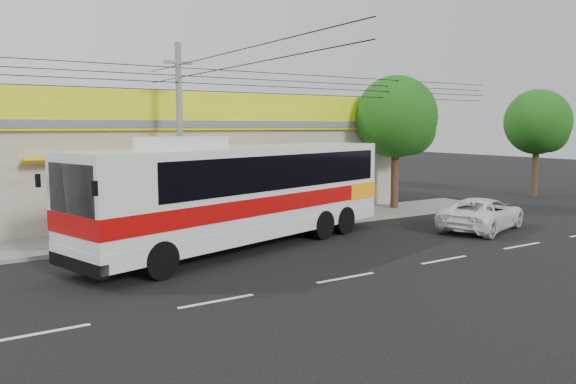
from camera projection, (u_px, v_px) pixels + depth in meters
name	position (u px, v px, depth m)	size (l,w,h in m)	color
ground	(297.00, 260.00, 17.94)	(120.00, 120.00, 0.00)	black
sidewalk	(217.00, 229.00, 22.96)	(30.00, 3.20, 0.15)	gray
lane_markings	(346.00, 278.00, 15.84)	(50.00, 0.12, 0.01)	silver
storefront_building	(168.00, 167.00, 27.35)	(22.60, 9.20, 5.70)	gray
coach_bus	(248.00, 188.00, 19.71)	(13.01, 6.27, 3.94)	silver
white_car	(482.00, 214.00, 23.11)	(2.21, 4.79, 1.33)	white
utility_pole	(179.00, 78.00, 20.83)	(34.00, 14.00, 7.34)	slate
tree_near	(399.00, 120.00, 27.99)	(4.09, 4.09, 6.77)	#342214
tree_far	(540.00, 124.00, 33.69)	(3.90, 3.90, 6.46)	#342214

